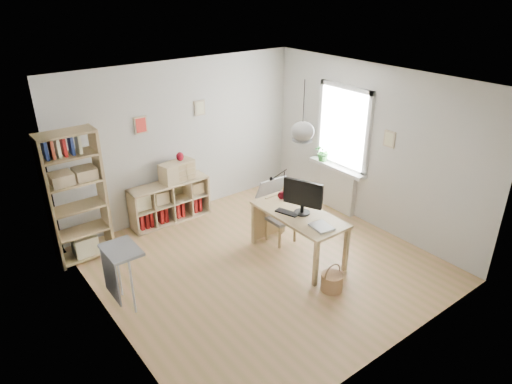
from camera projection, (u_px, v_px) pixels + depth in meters
ground at (263, 264)px, 6.84m from camera, size 4.50×4.50×0.00m
room_shell at (303, 131)px, 6.17m from camera, size 4.50×4.50×4.50m
window_unit at (344, 128)px, 7.82m from camera, size 0.07×1.16×1.46m
radiator at (337, 189)px, 8.30m from camera, size 0.10×0.80×0.80m
windowsill at (337, 167)px, 8.08m from camera, size 0.22×1.20×0.06m
desk at (299, 218)px, 6.75m from camera, size 0.70×1.50×0.75m
cube_shelf at (168, 204)px, 7.95m from camera, size 1.40×0.38×0.72m
tall_bookshelf at (75, 193)px, 6.55m from camera, size 0.80×0.38×2.00m
side_table at (118, 263)px, 5.69m from camera, size 0.40×0.55×0.85m
chair at (279, 216)px, 7.28m from camera, size 0.38×0.38×0.77m
wicker_basket at (332, 281)px, 6.22m from camera, size 0.30×0.30×0.42m
storage_chest at (281, 204)px, 8.17m from camera, size 0.61×0.69×0.62m
monitor at (303, 195)px, 6.58m from camera, size 0.29×0.56×0.52m
keyboard at (287, 212)px, 6.70m from camera, size 0.24×0.38×0.02m
task_lamp at (277, 181)px, 7.07m from camera, size 0.37×0.14×0.40m
yarn_ball at (282, 195)px, 7.10m from camera, size 0.13×0.13×0.13m
paper_tray at (321, 227)px, 6.31m from camera, size 0.29×0.34×0.03m
drawer_chest at (177, 171)px, 7.77m from camera, size 0.64×0.37×0.34m
red_vase at (180, 157)px, 7.71m from camera, size 0.13×0.13×0.16m
potted_plant at (323, 152)px, 8.24m from camera, size 0.38×0.35×0.34m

